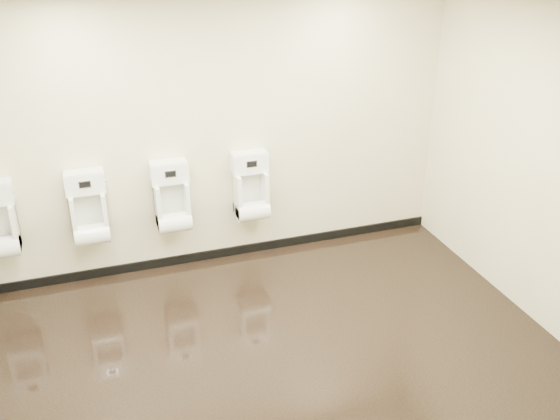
{
  "coord_description": "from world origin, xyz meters",
  "views": [
    {
      "loc": [
        -1.26,
        -4.09,
        3.44
      ],
      "look_at": [
        0.3,
        0.55,
        1.07
      ],
      "focal_mm": 40.0,
      "sensor_mm": 36.0,
      "label": 1
    }
  ],
  "objects": [
    {
      "name": "back_wall",
      "position": [
        0.0,
        1.75,
        1.4
      ],
      "size": [
        5.0,
        0.02,
        2.8
      ],
      "primitive_type": "cube",
      "color": "beige",
      "rests_on": "ground"
    },
    {
      "name": "ground",
      "position": [
        0.0,
        0.0,
        0.0
      ],
      "size": [
        5.0,
        3.5,
        0.0
      ],
      "primitive_type": "cube",
      "color": "black",
      "rests_on": "ground"
    },
    {
      "name": "front_wall",
      "position": [
        0.0,
        -1.75,
        1.4
      ],
      "size": [
        5.0,
        0.02,
        2.8
      ],
      "primitive_type": "cube",
      "color": "beige",
      "rests_on": "ground"
    },
    {
      "name": "urinal_2",
      "position": [
        -0.48,
        1.62,
        0.79
      ],
      "size": [
        0.38,
        0.29,
        0.71
      ],
      "color": "white",
      "rests_on": "back_wall"
    },
    {
      "name": "ceiling",
      "position": [
        0.0,
        0.0,
        2.8
      ],
      "size": [
        5.0,
        3.5,
        0.0
      ],
      "primitive_type": "cube",
      "color": "white"
    },
    {
      "name": "urinal_3",
      "position": [
        0.34,
        1.62,
        0.79
      ],
      "size": [
        0.38,
        0.29,
        0.71
      ],
      "color": "white",
      "rests_on": "back_wall"
    },
    {
      "name": "right_wall",
      "position": [
        2.5,
        0.0,
        1.4
      ],
      "size": [
        0.02,
        3.5,
        2.8
      ],
      "primitive_type": "cube",
      "color": "beige",
      "rests_on": "ground"
    },
    {
      "name": "urinal_1",
      "position": [
        -1.29,
        1.62,
        0.79
      ],
      "size": [
        0.38,
        0.29,
        0.71
      ],
      "color": "white",
      "rests_on": "back_wall"
    },
    {
      "name": "skirting_back",
      "position": [
        0.0,
        1.74,
        0.05
      ],
      "size": [
        5.0,
        0.02,
        0.1
      ],
      "primitive_type": "cube",
      "color": "black",
      "rests_on": "ground"
    }
  ]
}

